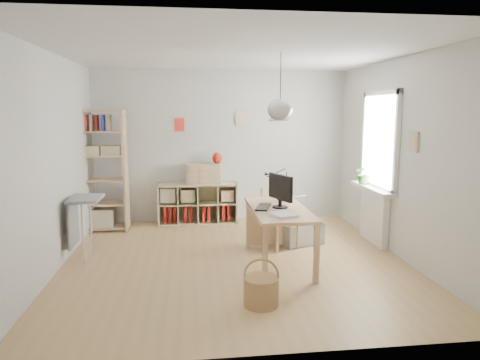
{
  "coord_description": "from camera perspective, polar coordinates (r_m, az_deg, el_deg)",
  "views": [
    {
      "loc": [
        -0.58,
        -5.44,
        1.98
      ],
      "look_at": [
        0.1,
        0.3,
        1.05
      ],
      "focal_mm": 32.0,
      "sensor_mm": 36.0,
      "label": 1
    }
  ],
  "objects": [
    {
      "name": "drawer_chest",
      "position": [
        7.56,
        -4.84,
        0.85
      ],
      "size": [
        0.64,
        0.34,
        0.35
      ],
      "primitive_type": "cube",
      "rotation": [
        0.0,
        0.0,
        -0.11
      ],
      "color": "tan",
      "rests_on": "cube_shelf"
    },
    {
      "name": "window_unit",
      "position": [
        6.67,
        18.19,
        4.99
      ],
      "size": [
        0.07,
        1.16,
        1.46
      ],
      "color": "white",
      "rests_on": "ground"
    },
    {
      "name": "ground",
      "position": [
        5.81,
        -0.64,
        -10.76
      ],
      "size": [
        4.5,
        4.5,
        0.0
      ],
      "primitive_type": "plane",
      "color": "tan",
      "rests_on": "ground"
    },
    {
      "name": "room_shell",
      "position": [
        5.41,
        5.38,
        9.33
      ],
      "size": [
        4.5,
        4.5,
        4.5
      ],
      "color": "silver",
      "rests_on": "ground"
    },
    {
      "name": "yarn_ball",
      "position": [
        5.93,
        5.52,
        -2.09
      ],
      "size": [
        0.16,
        0.16,
        0.16
      ],
      "primitive_type": "sphere",
      "color": "#480918",
      "rests_on": "desk"
    },
    {
      "name": "wicker_basket",
      "position": [
        4.54,
        2.84,
        -14.45
      ],
      "size": [
        0.37,
        0.36,
        0.5
      ],
      "rotation": [
        0.0,
        0.0,
        -0.12
      ],
      "color": "#9A7045",
      "rests_on": "ground"
    },
    {
      "name": "desk",
      "position": [
        5.57,
        5.17,
        -4.65
      ],
      "size": [
        0.7,
        1.5,
        0.75
      ],
      "color": "tan",
      "rests_on": "ground"
    },
    {
      "name": "potted_plant",
      "position": [
        6.92,
        16.3,
        0.82
      ],
      "size": [
        0.31,
        0.28,
        0.33
      ],
      "primitive_type": "imported",
      "rotation": [
        0.0,
        0.0,
        -0.08
      ],
      "color": "#326726",
      "rests_on": "windowsill"
    },
    {
      "name": "monitor",
      "position": [
        5.5,
        5.4,
        -1.23
      ],
      "size": [
        0.22,
        0.48,
        0.43
      ],
      "rotation": [
        0.0,
        0.0,
        0.36
      ],
      "color": "black",
      "rests_on": "desk"
    },
    {
      "name": "cube_shelf",
      "position": [
        7.7,
        -5.81,
        -3.51
      ],
      "size": [
        1.4,
        0.38,
        0.72
      ],
      "color": "tan",
      "rests_on": "ground"
    },
    {
      "name": "windowsill",
      "position": [
        6.72,
        17.23,
        -1.12
      ],
      "size": [
        0.22,
        1.2,
        0.06
      ],
      "primitive_type": "cube",
      "color": "white",
      "rests_on": "radiator"
    },
    {
      "name": "paper_tray",
      "position": [
        5.12,
        5.78,
        -4.64
      ],
      "size": [
        0.33,
        0.37,
        0.03
      ],
      "primitive_type": "cube",
      "rotation": [
        0.0,
        0.0,
        0.36
      ],
      "color": "white",
      "rests_on": "desk"
    },
    {
      "name": "chair",
      "position": [
        6.31,
        5.13,
        -4.47
      ],
      "size": [
        0.56,
        0.56,
        0.87
      ],
      "rotation": [
        0.0,
        0.0,
        0.39
      ],
      "color": "gray",
      "rests_on": "ground"
    },
    {
      "name": "red_vase",
      "position": [
        7.54,
        -3.08,
        2.95
      ],
      "size": [
        0.17,
        0.17,
        0.2
      ],
      "primitive_type": "ellipsoid",
      "color": "maroon",
      "rests_on": "drawer_chest"
    },
    {
      "name": "storage_chest",
      "position": [
        6.62,
        7.68,
        -6.38
      ],
      "size": [
        0.83,
        0.88,
        0.67
      ],
      "rotation": [
        0.0,
        0.0,
        0.34
      ],
      "color": "#AFAFAA",
      "rests_on": "ground"
    },
    {
      "name": "tall_bookshelf",
      "position": [
        7.44,
        -18.01,
        1.8
      ],
      "size": [
        0.8,
        0.38,
        2.0
      ],
      "color": "tan",
      "rests_on": "ground"
    },
    {
      "name": "task_lamp",
      "position": [
        6.11,
        4.68,
        0.03
      ],
      "size": [
        0.37,
        0.14,
        0.39
      ],
      "color": "black",
      "rests_on": "desk"
    },
    {
      "name": "radiator",
      "position": [
        6.83,
        17.45,
        -4.67
      ],
      "size": [
        0.1,
        0.8,
        0.8
      ],
      "primitive_type": "cube",
      "color": "white",
      "rests_on": "ground"
    },
    {
      "name": "keyboard",
      "position": [
        5.53,
        3.14,
        -3.62
      ],
      "size": [
        0.28,
        0.43,
        0.02
      ],
      "primitive_type": "cube",
      "rotation": [
        0.0,
        0.0,
        -0.33
      ],
      "color": "black",
      "rests_on": "desk"
    },
    {
      "name": "side_table",
      "position": [
        6.11,
        -20.44,
        -3.84
      ],
      "size": [
        0.4,
        0.55,
        0.85
      ],
      "color": "gray",
      "rests_on": "ground"
    }
  ]
}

